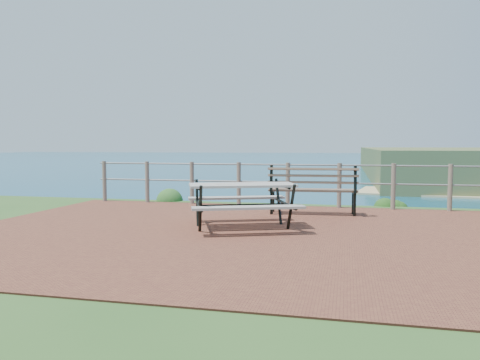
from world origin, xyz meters
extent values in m
cube|color=brown|center=(0.00, 0.00, 0.00)|extent=(10.00, 7.00, 0.12)
plane|color=#146D78|center=(0.00, 200.00, 0.00)|extent=(1200.00, 1200.00, 0.00)
cylinder|color=#6B5B4C|center=(-4.60, 3.35, 0.52)|extent=(0.10, 0.10, 1.00)
cylinder|color=#6B5B4C|center=(-3.45, 3.35, 0.52)|extent=(0.10, 0.10, 1.00)
cylinder|color=#6B5B4C|center=(-2.30, 3.35, 0.52)|extent=(0.10, 0.10, 1.00)
cylinder|color=#6B5B4C|center=(-1.15, 3.35, 0.52)|extent=(0.10, 0.10, 1.00)
cylinder|color=#6B5B4C|center=(0.00, 3.35, 0.52)|extent=(0.10, 0.10, 1.00)
cylinder|color=#6B5B4C|center=(1.15, 3.35, 0.52)|extent=(0.10, 0.10, 1.00)
cylinder|color=#6B5B4C|center=(2.30, 3.35, 0.52)|extent=(0.10, 0.10, 1.00)
cylinder|color=#6B5B4C|center=(3.45, 3.35, 0.52)|extent=(0.10, 0.10, 1.00)
cylinder|color=slate|center=(0.00, 3.35, 0.97)|extent=(9.40, 0.04, 0.04)
cylinder|color=slate|center=(0.00, 3.35, 0.57)|extent=(9.40, 0.04, 0.04)
cube|color=gray|center=(-0.41, 0.42, 0.74)|extent=(1.91, 1.31, 0.04)
cube|color=gray|center=(-0.41, 0.42, 0.45)|extent=(1.74, 0.87, 0.04)
cube|color=gray|center=(-0.41, 0.42, 0.45)|extent=(1.74, 0.87, 0.04)
cylinder|color=black|center=(-0.41, 0.42, 0.40)|extent=(1.43, 0.59, 0.04)
cube|color=brown|center=(0.64, 2.26, 0.51)|extent=(1.79, 0.55, 0.04)
cube|color=brown|center=(0.64, 2.26, 0.82)|extent=(1.77, 0.25, 0.40)
cube|color=black|center=(0.64, 2.26, 0.26)|extent=(0.06, 0.07, 0.49)
cube|color=black|center=(0.64, 2.26, 0.26)|extent=(0.06, 0.07, 0.49)
cube|color=black|center=(0.64, 2.26, 0.26)|extent=(0.06, 0.07, 0.49)
cube|color=black|center=(0.64, 2.26, 0.26)|extent=(0.06, 0.07, 0.49)
ellipsoid|color=#245921|center=(-3.06, 4.05, 0.00)|extent=(0.73, 0.73, 0.46)
ellipsoid|color=#234916|center=(2.36, 4.26, 0.00)|extent=(0.68, 0.68, 0.39)
camera|label=1|loc=(1.30, -7.25, 1.42)|focal=35.00mm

